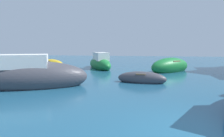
# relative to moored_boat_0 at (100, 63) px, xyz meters

# --- Properties ---
(ground) EXTENTS (80.00, 80.00, 0.00)m
(ground) POSITION_rel_moored_boat_0_xyz_m (6.17, -14.30, -0.50)
(ground) COLOR #1E5170
(moored_boat_0) EXTENTS (3.94, 5.34, 1.93)m
(moored_boat_0) POSITION_rel_moored_boat_0_xyz_m (0.00, 0.00, 0.00)
(moored_boat_0) COLOR #197233
(moored_boat_0) RESTS_ON ground
(moored_boat_1) EXTENTS (6.16, 4.29, 2.20)m
(moored_boat_1) POSITION_rel_moored_boat_0_xyz_m (-1.48, -9.66, 0.10)
(moored_boat_1) COLOR #3F3F47
(moored_boat_1) RESTS_ON ground
(moored_boat_2) EXTENTS (4.38, 4.54, 1.57)m
(moored_boat_2) POSITION_rel_moored_boat_0_xyz_m (6.68, -1.31, -0.06)
(moored_boat_2) COLOR #197233
(moored_boat_2) RESTS_ON ground
(moored_boat_6) EXTENTS (3.12, 1.41, 0.88)m
(moored_boat_6) POSITION_rel_moored_boat_0_xyz_m (4.34, -7.21, -0.25)
(moored_boat_6) COLOR #3F3F47
(moored_boat_6) RESTS_ON ground
(moored_boat_8) EXTENTS (3.83, 2.81, 1.09)m
(moored_boat_8) POSITION_rel_moored_boat_0_xyz_m (-5.36, 0.27, -0.20)
(moored_boat_8) COLOR gold
(moored_boat_8) RESTS_ON ground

